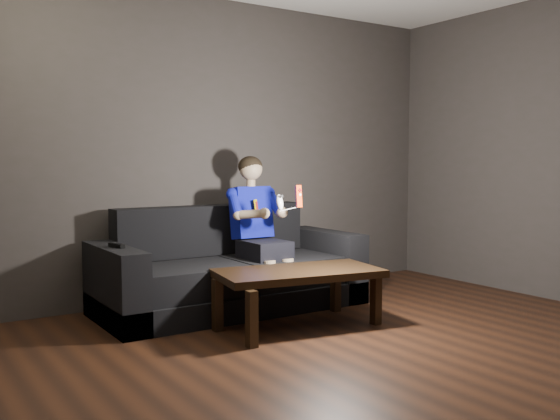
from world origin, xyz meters
TOP-DOWN VIEW (x-y plane):
  - floor at (0.00, 0.00)m, footprint 5.00×5.00m
  - back_wall at (0.00, 2.50)m, footprint 5.00×0.04m
  - sofa at (-0.08, 1.97)m, footprint 2.20×0.95m
  - child at (0.17, 1.92)m, footprint 0.49×0.61m
  - wii_remote_red at (0.26, 1.45)m, footprint 0.06×0.07m
  - nunchuk_white at (0.09, 1.45)m, footprint 0.06×0.08m
  - wii_remote_black at (-1.07, 1.89)m, footprint 0.08×0.17m
  - coffee_table at (0.05, 1.15)m, footprint 1.29×0.80m

SIDE VIEW (x-z plane):
  - floor at x=0.00m, z-range 0.00..0.00m
  - sofa at x=-0.08m, z-range -0.15..0.70m
  - coffee_table at x=0.05m, z-range 0.16..0.60m
  - wii_remote_black at x=-1.07m, z-range 0.60..0.63m
  - child at x=0.17m, z-range 0.14..1.35m
  - nunchuk_white at x=0.09m, z-range 0.85..0.99m
  - wii_remote_red at x=0.26m, z-range 0.87..1.05m
  - back_wall at x=0.00m, z-range 0.00..2.70m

